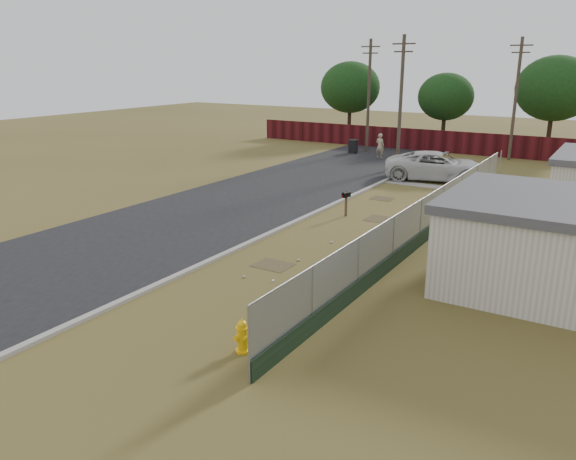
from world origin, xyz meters
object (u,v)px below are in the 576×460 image
Objects in this scene: fire_hydrant at (242,337)px; pickup_truck at (437,166)px; mailbox at (346,197)px; pedestrian at (380,146)px; trash_bin at (353,146)px.

fire_hydrant is 24.57m from pickup_truck.
mailbox is (-3.60, 13.54, 0.53)m from fire_hydrant.
mailbox is 0.63× the size of pedestrian.
mailbox is at bearing -65.83° from trash_bin.
fire_hydrant is 31.58m from pedestrian.
pedestrian is at bearing -24.73° from trash_bin.
fire_hydrant is 14.02m from mailbox.
fire_hydrant is 0.76× the size of mailbox.
pickup_truck reaches higher than mailbox.
pickup_truck is at bearing 145.21° from pedestrian.
trash_bin is at bearing 37.01° from pickup_truck.
fire_hydrant is at bearing -69.67° from trash_bin.
trash_bin is (-2.90, 1.33, -0.41)m from pedestrian.
pedestrian reaches higher than pickup_truck.
trash_bin is at bearing -16.76° from pedestrian.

